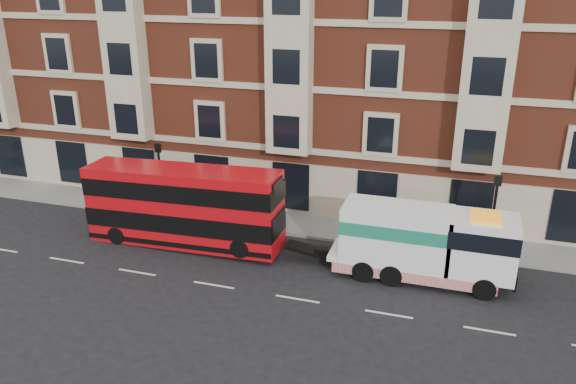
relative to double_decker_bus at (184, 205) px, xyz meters
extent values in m
plane|color=black|center=(3.16, -3.48, -2.21)|extent=(120.00, 120.00, 0.00)
cube|color=slate|center=(3.16, 4.02, -2.14)|extent=(90.00, 3.00, 0.15)
cube|color=brown|center=(3.66, 11.52, 6.79)|extent=(45.00, 12.00, 18.00)
cylinder|color=black|center=(-2.84, 2.72, -0.06)|extent=(0.14, 0.14, 4.00)
cube|color=black|center=(-2.84, 2.72, 2.04)|extent=(0.35, 0.15, 0.50)
cylinder|color=black|center=(15.16, 2.72, -0.06)|extent=(0.14, 0.14, 4.00)
cube|color=black|center=(15.16, 2.72, 2.04)|extent=(0.35, 0.15, 0.50)
cube|color=red|center=(0.00, 0.00, -0.06)|extent=(10.28, 2.30, 4.04)
cube|color=black|center=(0.00, 0.00, -0.65)|extent=(10.32, 2.36, 0.96)
cube|color=black|center=(0.00, 0.00, 1.00)|extent=(10.32, 2.36, 0.92)
cylinder|color=black|center=(-3.49, -1.04, -1.74)|extent=(0.95, 0.29, 0.95)
cylinder|color=black|center=(-3.49, 1.04, -1.74)|extent=(0.95, 0.29, 0.95)
cylinder|color=black|center=(3.49, -1.04, -1.46)|extent=(0.95, 0.29, 0.95)
cylinder|color=black|center=(3.49, 1.04, -1.46)|extent=(0.95, 0.29, 0.95)
cube|color=white|center=(12.00, 0.00, -1.34)|extent=(8.26, 2.11, 0.28)
cube|color=white|center=(14.66, 0.00, -0.15)|extent=(2.94, 2.30, 2.66)
cube|color=white|center=(10.90, 0.00, -0.10)|extent=(4.96, 2.30, 2.66)
cube|color=#1B7D5B|center=(10.90, 0.00, 0.36)|extent=(5.00, 2.34, 0.64)
cube|color=red|center=(11.82, 0.00, -1.66)|extent=(7.34, 2.36, 0.50)
cylinder|color=black|center=(14.94, -1.04, -1.71)|extent=(1.01, 0.32, 1.01)
cylinder|color=black|center=(14.94, 1.04, -1.71)|extent=(1.01, 0.32, 1.01)
cylinder|color=black|center=(10.90, -1.04, -1.71)|extent=(1.01, 0.37, 1.01)
cylinder|color=black|center=(10.90, 1.04, -1.71)|extent=(1.01, 0.37, 1.01)
cylinder|color=black|center=(9.61, -1.04, -1.71)|extent=(1.01, 0.37, 1.01)
cylinder|color=black|center=(9.61, 1.04, -1.71)|extent=(1.01, 0.37, 1.01)
imported|color=#1D1B36|center=(-5.36, 4.50, -1.26)|extent=(0.59, 0.39, 1.61)
camera|label=1|loc=(13.09, -23.91, 11.03)|focal=35.00mm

